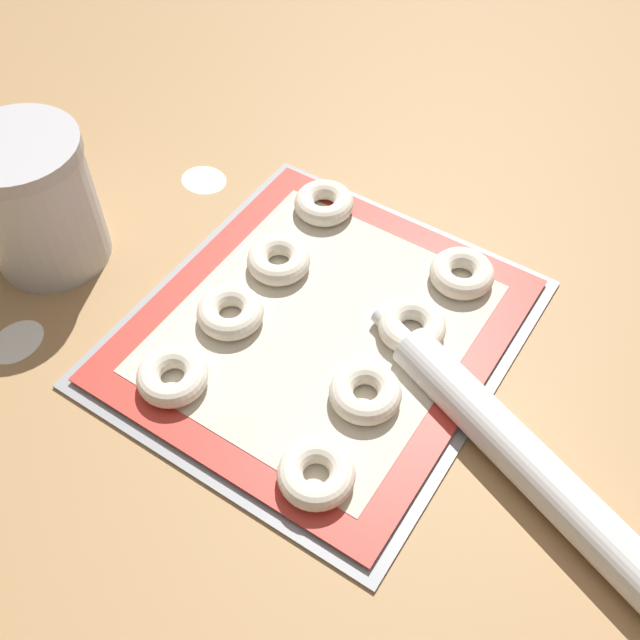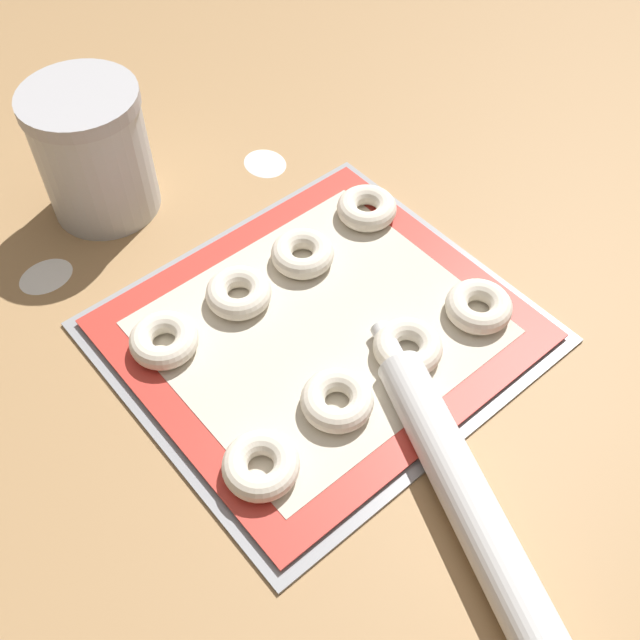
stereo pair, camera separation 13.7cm
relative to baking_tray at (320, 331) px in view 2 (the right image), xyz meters
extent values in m
plane|color=#A87F51|center=(-0.01, -0.01, 0.00)|extent=(2.80, 2.80, 0.00)
cube|color=#93969B|center=(0.00, 0.00, 0.00)|extent=(0.40, 0.37, 0.01)
cube|color=red|center=(0.00, 0.00, 0.01)|extent=(0.38, 0.34, 0.00)
cube|color=beige|center=(0.00, 0.00, 0.01)|extent=(0.32, 0.28, 0.00)
torus|color=silver|center=(-0.15, -0.09, 0.02)|extent=(0.07, 0.07, 0.02)
torus|color=silver|center=(-0.05, -0.08, 0.02)|extent=(0.07, 0.07, 0.02)
torus|color=silver|center=(0.04, -0.08, 0.02)|extent=(0.07, 0.07, 0.02)
torus|color=silver|center=(0.14, -0.09, 0.02)|extent=(0.07, 0.07, 0.02)
torus|color=silver|center=(-0.14, 0.08, 0.02)|extent=(0.07, 0.07, 0.02)
torus|color=silver|center=(-0.04, 0.08, 0.02)|extent=(0.07, 0.07, 0.02)
torus|color=silver|center=(0.05, 0.08, 0.02)|extent=(0.07, 0.07, 0.02)
torus|color=silver|center=(0.15, 0.09, 0.02)|extent=(0.07, 0.07, 0.02)
cylinder|color=silver|center=(-0.07, 0.32, 0.07)|extent=(0.13, 0.13, 0.14)
cylinder|color=#B2B2B7|center=(-0.07, 0.32, 0.14)|extent=(0.13, 0.13, 0.02)
cylinder|color=silver|center=(-0.04, -0.25, 0.02)|extent=(0.16, 0.33, 0.04)
cylinder|color=silver|center=(0.03, -0.07, 0.02)|extent=(0.04, 0.05, 0.02)
ellipsoid|color=white|center=(-0.18, 0.26, 0.00)|extent=(0.06, 0.05, 0.00)
ellipsoid|color=white|center=(0.12, 0.25, 0.00)|extent=(0.05, 0.06, 0.00)
camera|label=1|loc=(-0.40, -0.26, 0.62)|focal=42.00mm
camera|label=2|loc=(-0.31, -0.36, 0.62)|focal=42.00mm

